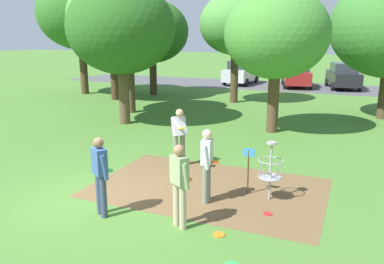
# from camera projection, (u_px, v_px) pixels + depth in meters

# --- Properties ---
(ground_plane) EXTENTS (160.00, 160.00, 0.00)m
(ground_plane) POSITION_uv_depth(u_px,v_px,m) (94.00, 200.00, 9.01)
(ground_plane) COLOR #47752D
(dirt_tee_pad) EXTENTS (5.69, 3.68, 0.01)m
(dirt_tee_pad) POSITION_uv_depth(u_px,v_px,m) (208.00, 188.00, 9.76)
(dirt_tee_pad) COLOR brown
(dirt_tee_pad) RESTS_ON ground
(disc_golf_basket) EXTENTS (0.98, 0.58, 1.39)m
(disc_golf_basket) POSITION_uv_depth(u_px,v_px,m) (268.00, 168.00, 8.92)
(disc_golf_basket) COLOR #9E9EA3
(disc_golf_basket) RESTS_ON ground
(player_foreground_watching) EXTENTS (0.42, 0.49, 1.71)m
(player_foreground_watching) POSITION_uv_depth(u_px,v_px,m) (207.00, 161.00, 8.72)
(player_foreground_watching) COLOR slate
(player_foreground_watching) RESTS_ON ground
(player_throwing) EXTENTS (0.49, 0.45, 1.71)m
(player_throwing) POSITION_uv_depth(u_px,v_px,m) (180.00, 181.00, 7.53)
(player_throwing) COLOR tan
(player_throwing) RESTS_ON ground
(player_waiting_left) EXTENTS (0.48, 0.45, 1.71)m
(player_waiting_left) POSITION_uv_depth(u_px,v_px,m) (100.00, 172.00, 8.04)
(player_waiting_left) COLOR #384260
(player_waiting_left) RESTS_ON ground
(player_waiting_right) EXTENTS (0.68, 1.07, 1.71)m
(player_waiting_right) POSITION_uv_depth(u_px,v_px,m) (179.00, 133.00, 11.16)
(player_waiting_right) COLOR slate
(player_waiting_right) RESTS_ON ground
(frisbee_near_basket) EXTENTS (0.20, 0.20, 0.02)m
(frisbee_near_basket) POSITION_uv_depth(u_px,v_px,m) (268.00, 214.00, 8.30)
(frisbee_near_basket) COLOR red
(frisbee_near_basket) RESTS_ON ground
(frisbee_far_left) EXTENTS (0.23, 0.23, 0.02)m
(frisbee_far_left) POSITION_uv_depth(u_px,v_px,m) (219.00, 235.00, 7.43)
(frisbee_far_left) COLOR orange
(frisbee_far_left) RESTS_ON ground
(tree_near_left) EXTENTS (5.33, 5.33, 7.37)m
(tree_near_left) POSITION_uv_depth(u_px,v_px,m) (80.00, 14.00, 24.53)
(tree_near_left) COLOR #4C3823
(tree_near_left) RESTS_ON ground
(tree_near_right) EXTENTS (3.99, 3.99, 6.07)m
(tree_near_right) POSITION_uv_depth(u_px,v_px,m) (236.00, 24.00, 21.31)
(tree_near_right) COLOR #4C3823
(tree_near_right) RESTS_ON ground
(tree_mid_center) EXTENTS (3.96, 3.96, 5.47)m
(tree_mid_center) POSITION_uv_depth(u_px,v_px,m) (277.00, 35.00, 14.58)
(tree_mid_center) COLOR #4C3823
(tree_mid_center) RESTS_ON ground
(tree_mid_right) EXTENTS (4.59, 4.59, 5.95)m
(tree_mid_right) POSITION_uv_depth(u_px,v_px,m) (152.00, 32.00, 24.45)
(tree_mid_right) COLOR #422D1E
(tree_mid_right) RESTS_ON ground
(tree_far_left) EXTENTS (4.48, 4.48, 5.94)m
(tree_far_left) POSITION_uv_depth(u_px,v_px,m) (121.00, 28.00, 16.01)
(tree_far_left) COLOR brown
(tree_far_left) RESTS_ON ground
(tree_far_center) EXTENTS (5.10, 5.10, 6.93)m
(tree_far_center) POSITION_uv_depth(u_px,v_px,m) (112.00, 18.00, 22.22)
(tree_far_center) COLOR #422D1E
(tree_far_center) RESTS_ON ground
(tree_far_right) EXTENTS (3.94, 3.94, 5.57)m
(tree_far_right) POSITION_uv_depth(u_px,v_px,m) (128.00, 33.00, 18.52)
(tree_far_right) COLOR brown
(tree_far_right) RESTS_ON ground
(parking_lot_strip) EXTENTS (36.00, 6.00, 0.01)m
(parking_lot_strip) POSITION_uv_depth(u_px,v_px,m) (281.00, 86.00, 29.52)
(parking_lot_strip) COLOR #4C4C51
(parking_lot_strip) RESTS_ON ground
(parked_car_leftmost) EXTENTS (2.10, 4.27, 1.84)m
(parked_car_leftmost) POSITION_uv_depth(u_px,v_px,m) (241.00, 72.00, 30.70)
(parked_car_leftmost) COLOR silver
(parked_car_leftmost) RESTS_ON ground
(parked_car_center_left) EXTENTS (2.71, 4.50, 1.84)m
(parked_car_center_left) POSITION_uv_depth(u_px,v_px,m) (297.00, 75.00, 28.94)
(parked_car_center_left) COLOR maroon
(parked_car_center_left) RESTS_ON ground
(parked_car_center_right) EXTENTS (2.72, 4.50, 1.84)m
(parked_car_center_right) POSITION_uv_depth(u_px,v_px,m) (343.00, 76.00, 28.04)
(parked_car_center_right) COLOR black
(parked_car_center_right) RESTS_ON ground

